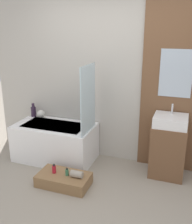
{
  "coord_description": "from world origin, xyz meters",
  "views": [
    {
      "loc": [
        0.98,
        -2.13,
        2.01
      ],
      "look_at": [
        -0.04,
        0.71,
        1.02
      ],
      "focal_mm": 42.0,
      "sensor_mm": 36.0,
      "label": 1
    }
  ],
  "objects": [
    {
      "name": "vanity_cabinet",
      "position": [
        0.82,
        1.3,
        0.37
      ],
      "size": [
        0.46,
        0.42,
        0.74
      ],
      "primitive_type": "cube",
      "color": "brown",
      "rests_on": "ground_plane"
    },
    {
      "name": "wall_wood_accent",
      "position": [
        0.82,
        1.53,
        1.31
      ],
      "size": [
        0.91,
        0.04,
        2.6
      ],
      "color": "brown",
      "rests_on": "ground_plane"
    },
    {
      "name": "towel_roll",
      "position": [
        -0.25,
        0.57,
        0.2
      ],
      "size": [
        0.16,
        0.09,
        0.09
      ],
      "primitive_type": "cylinder",
      "rotation": [
        0.0,
        1.57,
        0.0
      ],
      "color": "gray",
      "rests_on": "wooden_step_bench"
    },
    {
      "name": "glass_shower_screen",
      "position": [
        -0.3,
        1.14,
        1.05
      ],
      "size": [
        0.01,
        0.54,
        0.95
      ],
      "primitive_type": "cube",
      "color": "silver",
      "rests_on": "bathtub"
    },
    {
      "name": "wooden_step_bench",
      "position": [
        -0.44,
        0.57,
        0.08
      ],
      "size": [
        0.69,
        0.38,
        0.15
      ],
      "primitive_type": "cube",
      "color": "olive",
      "rests_on": "ground_plane"
    },
    {
      "name": "ground_plane",
      "position": [
        0.0,
        0.0,
        0.0
      ],
      "size": [
        12.0,
        12.0,
        0.0
      ],
      "primitive_type": "plane",
      "color": "gray"
    },
    {
      "name": "sink",
      "position": [
        0.82,
        1.3,
        0.81
      ],
      "size": [
        0.44,
        0.39,
        0.28
      ],
      "color": "white",
      "rests_on": "vanity_cabinet"
    },
    {
      "name": "bottle_soap_primary",
      "position": [
        -0.58,
        0.57,
        0.21
      ],
      "size": [
        0.05,
        0.05,
        0.12
      ],
      "color": "#B21928",
      "rests_on": "wooden_step_bench"
    },
    {
      "name": "bottle_soap_secondary",
      "position": [
        -0.39,
        0.57,
        0.2
      ],
      "size": [
        0.05,
        0.05,
        0.11
      ],
      "color": "#38704C",
      "rests_on": "wooden_step_bench"
    },
    {
      "name": "vase_tall_dark",
      "position": [
        -1.41,
        1.44,
        0.66
      ],
      "size": [
        0.08,
        0.08,
        0.23
      ],
      "color": "#2D1E33",
      "rests_on": "bathtub"
    },
    {
      "name": "vase_round_light",
      "position": [
        -1.25,
        1.41,
        0.64
      ],
      "size": [
        0.13,
        0.13,
        0.13
      ],
      "primitive_type": "sphere",
      "color": "silver",
      "rests_on": "bathtub"
    },
    {
      "name": "wall_tiled_back",
      "position": [
        0.0,
        1.58,
        1.3
      ],
      "size": [
        4.2,
        0.06,
        2.6
      ],
      "primitive_type": "cube",
      "color": "#B7B2A8",
      "rests_on": "ground_plane"
    },
    {
      "name": "bathtub",
      "position": [
        -0.89,
        1.19,
        0.29
      ],
      "size": [
        1.22,
        0.68,
        0.57
      ],
      "color": "white",
      "rests_on": "ground_plane"
    }
  ]
}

